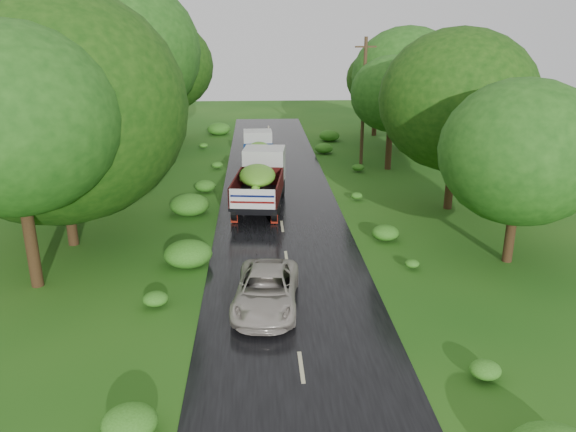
{
  "coord_description": "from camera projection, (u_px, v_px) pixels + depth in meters",
  "views": [
    {
      "loc": [
        -1.18,
        -13.95,
        9.47
      ],
      "look_at": [
        0.1,
        8.65,
        1.7
      ],
      "focal_mm": 35.0,
      "sensor_mm": 36.0,
      "label": 1
    }
  ],
  "objects": [
    {
      "name": "car",
      "position": [
        266.0,
        290.0,
        19.56
      ],
      "size": [
        2.59,
        4.85,
        1.3
      ],
      "primitive_type": "imported",
      "rotation": [
        0.0,
        0.0,
        -0.1
      ],
      "color": "#AEA59B",
      "rests_on": "road"
    },
    {
      "name": "road",
      "position": [
        291.0,
        290.0,
        21.03
      ],
      "size": [
        6.5,
        80.0,
        0.02
      ],
      "primitive_type": "cube",
      "color": "black",
      "rests_on": "ground"
    },
    {
      "name": "trees_right",
      "position": [
        423.0,
        95.0,
        35.2
      ],
      "size": [
        6.22,
        31.58,
        7.58
      ],
      "color": "black",
      "rests_on": "ground"
    },
    {
      "name": "road_lines",
      "position": [
        289.0,
        278.0,
        21.97
      ],
      "size": [
        0.12,
        69.6,
        0.0
      ],
      "color": "#BFB78C",
      "rests_on": "road"
    },
    {
      "name": "truck_far",
      "position": [
        259.0,
        150.0,
        37.94
      ],
      "size": [
        2.12,
        5.72,
        2.39
      ],
      "rotation": [
        0.0,
        0.0,
        0.02
      ],
      "color": "black",
      "rests_on": "ground"
    },
    {
      "name": "trees_left",
      "position": [
        103.0,
        74.0,
        33.74
      ],
      "size": [
        7.28,
        32.87,
        9.76
      ],
      "color": "black",
      "rests_on": "ground"
    },
    {
      "name": "utility_pole",
      "position": [
        364.0,
        101.0,
        38.6
      ],
      "size": [
        1.5,
        0.44,
        8.67
      ],
      "rotation": [
        0.0,
        0.0,
        0.22
      ],
      "color": "#382616",
      "rests_on": "ground"
    },
    {
      "name": "shrubs",
      "position": [
        280.0,
        207.0,
        29.42
      ],
      "size": [
        11.9,
        44.0,
        0.7
      ],
      "color": "#2C6718",
      "rests_on": "ground"
    },
    {
      "name": "ground",
      "position": [
        301.0,
        368.0,
        16.31
      ],
      "size": [
        120.0,
        120.0,
        0.0
      ],
      "primitive_type": "plane",
      "color": "#13440E",
      "rests_on": "ground"
    },
    {
      "name": "truck_near",
      "position": [
        261.0,
        178.0,
        30.36
      ],
      "size": [
        3.12,
        6.86,
        2.78
      ],
      "rotation": [
        0.0,
        0.0,
        -0.12
      ],
      "color": "black",
      "rests_on": "ground"
    }
  ]
}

